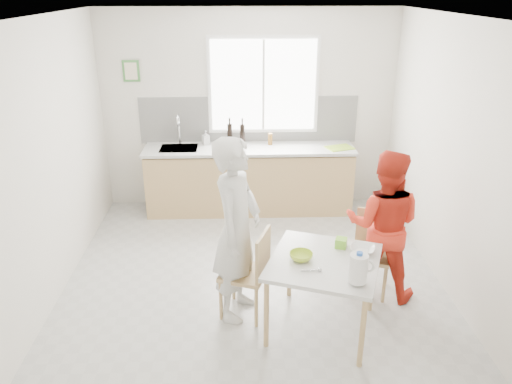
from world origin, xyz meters
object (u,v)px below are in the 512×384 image
Objects in this scene: dining_table at (324,267)px; milk_jug at (359,268)px; person_white at (237,230)px; bowl_white at (362,249)px; chair_left at (251,270)px; wine_bottle_b at (242,135)px; person_red at (383,225)px; bowl_green at (301,256)px; chair_far at (372,248)px; wine_bottle_a at (230,135)px.

milk_jug is at bearing -60.57° from dining_table.
person_white is 7.94× the size of bowl_white.
milk_jug reaches higher than chair_left.
wine_bottle_b reaches higher than dining_table.
person_red is 5.14× the size of wine_bottle_b.
bowl_white is at bearing 104.27° from chair_left.
bowl_white is (0.37, 0.13, 0.10)m from dining_table.
dining_table is 2.87m from wine_bottle_b.
person_red is at bearing 31.60° from bowl_green.
chair_far is at bearing -58.29° from wine_bottle_b.
chair_left reaches higher than dining_table.
wine_bottle_a is 0.17m from wine_bottle_b.
chair_far is at bearing -54.59° from wine_bottle_a.
chair_left is at bearing -84.91° from wine_bottle_a.
milk_jug is at bearing -103.72° from person_white.
chair_far is 1.48m from person_white.
person_white is 6.63× the size of milk_jug.
chair_left is 1.04× the size of chair_far.
person_red is (0.06, -0.09, 0.30)m from chair_far.
bowl_green is at bearing 84.09° from chair_left.
milk_jug reaches higher than bowl_white.
bowl_green is (0.56, -0.26, -0.14)m from person_white.
bowl_green is at bearing 51.46° from person_red.
milk_jug is (0.21, -0.37, 0.22)m from dining_table.
person_white is at bearing -145.09° from chair_far.
person_red is at bearing 123.82° from chair_left.
dining_table is at bearing -160.05° from bowl_white.
person_red is at bearing -59.11° from person_white.
person_white is (-0.13, 0.05, 0.40)m from chair_left.
chair_left is 0.58× the size of person_red.
person_red reaches higher than bowl_green.
milk_jug is at bearing -70.82° from wine_bottle_a.
bowl_green is at bearing -76.27° from wine_bottle_a.
bowl_white is (1.14, -0.14, -0.14)m from person_white.
chair_left is 1.38m from person_red.
wine_bottle_a is (-1.23, 2.58, 0.34)m from bowl_white.
dining_table is 0.70m from chair_left.
chair_far is 2.54m from wine_bottle_b.
bowl_green is 0.69× the size of wine_bottle_b.
wine_bottle_b is (-1.30, 2.10, 0.60)m from chair_far.
wine_bottle_b is at bearing 100.14° from bowl_green.
person_red is 1.04m from milk_jug.
dining_table is 4.46× the size of milk_jug.
bowl_white is 0.54m from milk_jug.
person_red is 6.92× the size of bowl_white.
wine_bottle_b is (-1.06, 2.62, 0.33)m from bowl_white.
chair_left is 3.98× the size of bowl_white.
person_white reaches higher than milk_jug.
wine_bottle_b reaches higher than bowl_green.
dining_table is 1.40× the size of chair_far.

